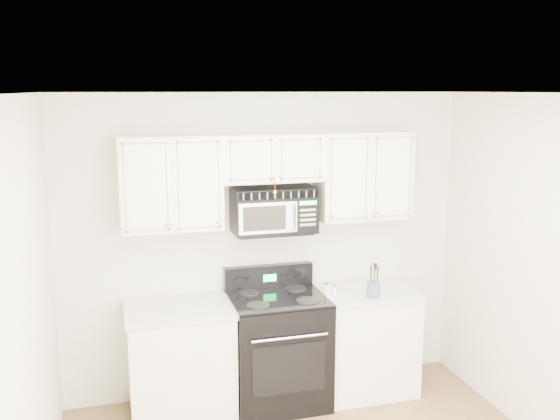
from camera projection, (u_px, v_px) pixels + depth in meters
name	position (u px, v px, depth m)	size (l,w,h in m)	color
room	(338.00, 313.00, 3.74)	(3.51, 3.51, 2.61)	brown
base_cabinet_left	(181.00, 365.00, 5.06)	(0.86, 0.65, 0.92)	white
base_cabinet_right	(363.00, 343.00, 5.48)	(0.86, 0.65, 0.92)	white
range	(277.00, 348.00, 5.25)	(0.78, 0.71, 1.13)	black
upper_cabinets	(271.00, 175.00, 5.12)	(2.44, 0.37, 0.75)	white
microwave	(274.00, 210.00, 5.17)	(0.69, 0.39, 0.38)	black
utensil_crock	(373.00, 289.00, 5.17)	(0.11, 0.11, 0.29)	#475E82
shaker_salt	(328.00, 288.00, 5.26)	(0.05, 0.05, 0.11)	silver
shaker_pepper	(334.00, 289.00, 5.25)	(0.04, 0.04, 0.09)	silver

